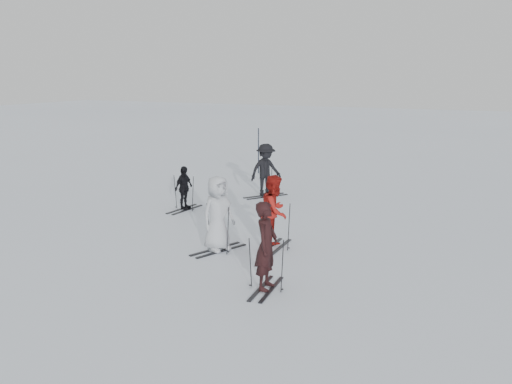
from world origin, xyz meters
TOP-DOWN VIEW (x-y plane):
  - ground at (0.00, 0.00)m, footprint 120.00×120.00m
  - skier_near_dark at (2.62, -3.95)m, footprint 0.55×0.76m
  - skier_red at (1.59, -1.14)m, footprint 0.81×1.01m
  - skier_grey at (0.31, -1.98)m, footprint 0.93×1.13m
  - skier_uphill_left at (-3.00, 1.52)m, footprint 0.44×0.90m
  - skier_uphill_far at (-1.36, 4.67)m, footprint 1.34×1.48m
  - skis_near_dark at (2.62, -3.95)m, footprint 1.73×1.05m
  - skis_red at (1.59, -1.14)m, footprint 1.85×1.05m
  - skis_grey at (0.31, -1.98)m, footprint 1.98×1.49m
  - skis_uphill_left at (-3.00, 1.52)m, footprint 1.76×1.04m
  - skis_uphill_far at (-1.36, 4.67)m, footprint 2.05×1.82m
  - piste_marker at (-3.79, 9.15)m, footprint 0.06×0.06m

SIDE VIEW (x-z plane):
  - ground at x=0.00m, z-range 0.00..0.00m
  - skis_near_dark at x=2.62m, z-range 0.00..1.19m
  - skis_uphill_left at x=-3.00m, z-range 0.00..1.23m
  - skis_grey at x=0.31m, z-range 0.00..1.29m
  - skis_red at x=1.59m, z-range 0.00..1.31m
  - skis_uphill_far at x=-1.36m, z-range 0.00..1.33m
  - skier_uphill_left at x=-3.00m, z-range 0.00..1.49m
  - skier_near_dark at x=2.62m, z-range 0.00..1.95m
  - skier_red at x=1.59m, z-range 0.00..1.98m
  - skier_grey at x=0.31m, z-range 0.00..2.00m
  - skier_uphill_far at x=-1.36m, z-range 0.00..2.00m
  - piste_marker at x=-3.79m, z-range 0.00..2.12m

